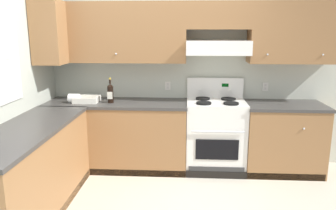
{
  "coord_description": "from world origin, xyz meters",
  "views": [
    {
      "loc": [
        0.31,
        -2.95,
        1.83
      ],
      "look_at": [
        0.09,
        0.7,
        1.0
      ],
      "focal_mm": 35.3,
      "sensor_mm": 36.0,
      "label": 1
    }
  ],
  "objects_px": {
    "wine_bottle": "(110,93)",
    "paper_towel_roll": "(74,98)",
    "stove": "(215,135)",
    "bowl": "(87,100)"
  },
  "relations": [
    {
      "from": "wine_bottle",
      "to": "paper_towel_roll",
      "type": "height_order",
      "value": "wine_bottle"
    },
    {
      "from": "stove",
      "to": "wine_bottle",
      "type": "relative_size",
      "value": 3.67
    },
    {
      "from": "wine_bottle",
      "to": "paper_towel_roll",
      "type": "bearing_deg",
      "value": -175.87
    },
    {
      "from": "bowl",
      "to": "paper_towel_roll",
      "type": "xyz_separation_m",
      "value": [
        -0.15,
        -0.06,
        0.03
      ]
    },
    {
      "from": "wine_bottle",
      "to": "paper_towel_roll",
      "type": "xyz_separation_m",
      "value": [
        -0.47,
        -0.03,
        -0.07
      ]
    },
    {
      "from": "bowl",
      "to": "wine_bottle",
      "type": "bearing_deg",
      "value": -3.97
    },
    {
      "from": "stove",
      "to": "paper_towel_roll",
      "type": "height_order",
      "value": "stove"
    },
    {
      "from": "stove",
      "to": "bowl",
      "type": "distance_m",
      "value": 1.76
    },
    {
      "from": "wine_bottle",
      "to": "bowl",
      "type": "height_order",
      "value": "wine_bottle"
    },
    {
      "from": "bowl",
      "to": "stove",
      "type": "bearing_deg",
      "value": 1.3
    }
  ]
}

